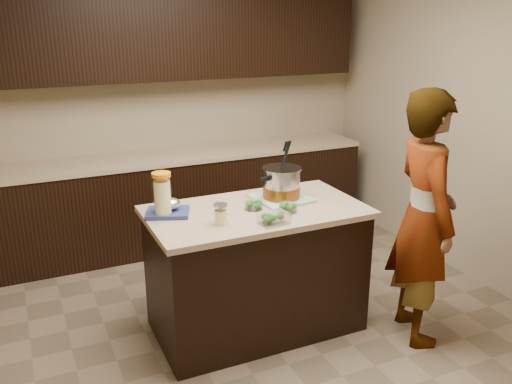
{
  "coord_description": "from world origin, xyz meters",
  "views": [
    {
      "loc": [
        -1.42,
        -3.11,
        2.14
      ],
      "look_at": [
        0.0,
        0.0,
        1.02
      ],
      "focal_mm": 38.0,
      "sensor_mm": 36.0,
      "label": 1
    }
  ],
  "objects_px": {
    "stock_pot": "(281,185)",
    "lemonade_pitcher": "(162,197)",
    "person": "(424,218)",
    "island": "(256,269)"
  },
  "relations": [
    {
      "from": "lemonade_pitcher",
      "to": "person",
      "type": "height_order",
      "value": "person"
    },
    {
      "from": "stock_pot",
      "to": "lemonade_pitcher",
      "type": "height_order",
      "value": "stock_pot"
    },
    {
      "from": "island",
      "to": "stock_pot",
      "type": "height_order",
      "value": "stock_pot"
    },
    {
      "from": "island",
      "to": "stock_pot",
      "type": "xyz_separation_m",
      "value": [
        0.24,
        0.1,
        0.56
      ]
    },
    {
      "from": "island",
      "to": "lemonade_pitcher",
      "type": "bearing_deg",
      "value": 169.75
    },
    {
      "from": "stock_pot",
      "to": "lemonade_pitcher",
      "type": "bearing_deg",
      "value": 161.33
    },
    {
      "from": "stock_pot",
      "to": "lemonade_pitcher",
      "type": "distance_m",
      "value": 0.85
    },
    {
      "from": "lemonade_pitcher",
      "to": "person",
      "type": "xyz_separation_m",
      "value": [
        1.59,
        -0.64,
        -0.18
      ]
    },
    {
      "from": "stock_pot",
      "to": "person",
      "type": "bearing_deg",
      "value": -58.27
    },
    {
      "from": "lemonade_pitcher",
      "to": "person",
      "type": "bearing_deg",
      "value": -21.91
    }
  ]
}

